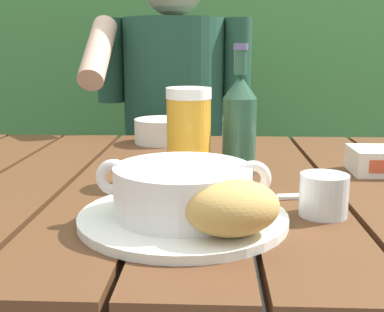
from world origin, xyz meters
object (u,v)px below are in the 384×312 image
object	(u,v)px
soup_bowl	(183,189)
table_knife	(273,196)
bread_roll	(233,208)
chair_near_diner	(178,182)
beer_bottle	(239,123)
beer_glass	(189,134)
diner_bowl	(162,131)
serving_plate	(183,217)
water_glass_small	(324,195)
person_eating	(173,118)

from	to	relation	value
soup_bowl	table_knife	distance (m)	0.18
bread_roll	chair_near_diner	bearing A→B (deg)	97.29
bread_roll	beer_bottle	size ratio (longest dim) A/B	0.59
beer_glass	beer_bottle	size ratio (longest dim) A/B	0.69
bread_roll	diner_bowl	world-z (taller)	bread_roll
table_knife	serving_plate	bearing A→B (deg)	-140.94
soup_bowl	water_glass_small	bearing A→B (deg)	10.24
chair_near_diner	soup_bowl	size ratio (longest dim) A/B	3.90
water_glass_small	table_knife	xyz separation A→B (m)	(-0.06, 0.07, -0.03)
soup_bowl	table_knife	size ratio (longest dim) A/B	1.61
beer_bottle	diner_bowl	xyz separation A→B (m)	(-0.17, 0.31, -0.07)
chair_near_diner	person_eating	size ratio (longest dim) A/B	0.74
chair_near_diner	diner_bowl	distance (m)	0.60
serving_plate	beer_bottle	distance (m)	0.29
beer_glass	diner_bowl	xyz separation A→B (m)	(-0.08, 0.35, -0.05)
chair_near_diner	bread_roll	xyz separation A→B (m)	(0.15, -1.18, 0.30)
chair_near_diner	soup_bowl	xyz separation A→B (m)	(0.09, -1.11, 0.30)
beer_glass	diner_bowl	size ratio (longest dim) A/B	1.19
chair_near_diner	beer_bottle	bearing A→B (deg)	-78.29
bread_roll	soup_bowl	bearing A→B (deg)	130.60
soup_bowl	bread_roll	xyz separation A→B (m)	(0.06, -0.08, -0.00)
beer_glass	beer_bottle	distance (m)	0.10
bread_roll	serving_plate	bearing A→B (deg)	130.60
beer_bottle	soup_bowl	bearing A→B (deg)	-108.41
chair_near_diner	bread_roll	size ratio (longest dim) A/B	6.52
chair_near_diner	serving_plate	size ratio (longest dim) A/B	3.23
chair_near_diner	beer_glass	distance (m)	0.95
water_glass_small	soup_bowl	bearing A→B (deg)	-169.76
chair_near_diner	table_knife	xyz separation A→B (m)	(0.22, -1.00, 0.25)
water_glass_small	beer_glass	bearing A→B (deg)	137.47
chair_near_diner	serving_plate	world-z (taller)	chair_near_diner
person_eating	soup_bowl	distance (m)	0.92
chair_near_diner	table_knife	size ratio (longest dim) A/B	6.26
soup_bowl	bread_roll	distance (m)	0.10
person_eating	chair_near_diner	bearing A→B (deg)	89.18
water_glass_small	diner_bowl	bearing A→B (deg)	117.80
beer_glass	table_knife	bearing A→B (deg)	-38.12
diner_bowl	beer_glass	bearing A→B (deg)	-76.70
beer_glass	beer_bottle	xyz separation A→B (m)	(0.09, 0.05, 0.02)
serving_plate	soup_bowl	distance (m)	0.04
bread_roll	water_glass_small	xyz separation A→B (m)	(0.13, 0.11, -0.02)
person_eating	beer_glass	xyz separation A→B (m)	(0.09, -0.69, 0.07)
water_glass_small	table_knife	distance (m)	0.10
beer_glass	beer_bottle	world-z (taller)	beer_bottle
water_glass_small	diner_bowl	xyz separation A→B (m)	(-0.28, 0.54, 0.00)
beer_glass	water_glass_small	distance (m)	0.28
serving_plate	water_glass_small	size ratio (longest dim) A/B	4.18
beer_glass	chair_near_diner	bearing A→B (deg)	95.39
beer_bottle	table_knife	xyz separation A→B (m)	(0.05, -0.15, -0.09)
beer_bottle	table_knife	distance (m)	0.19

